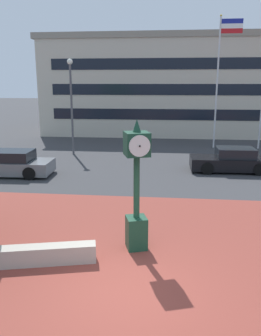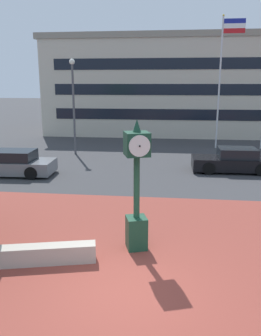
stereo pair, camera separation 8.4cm
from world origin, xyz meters
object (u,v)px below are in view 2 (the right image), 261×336
Objects in this scene: car_street_mid at (234,161)px; street_clock at (137,188)px; flagpole_primary at (222,73)px; car_street_near at (12,164)px; civic_building at (195,86)px; street_lamp_post at (73,97)px.

street_clock is at bearing 154.57° from car_street_mid.
car_street_mid is at bearing -90.85° from flagpole_primary.
car_street_near is 21.32m from civic_building.
car_street_mid is 8.49m from flagpole_primary.
flagpole_primary reaches higher than civic_building.
street_lamp_post reaches higher than street_clock.
car_street_near is 1.05× the size of car_street_mid.
car_street_near is 0.16× the size of civic_building.
civic_building reaches higher than street_lamp_post.
car_street_near is at bearing -119.67° from civic_building.
flagpole_primary is at bearing 57.20° from street_clock.
street_lamp_post is (-8.56, -12.64, -0.58)m from civic_building.
street_clock is 10.38m from car_street_near.
street_clock is 14.18m from street_lamp_post.
street_lamp_post reaches higher than car_street_near.
street_clock is at bearing -137.93° from car_street_near.
street_lamp_post is (1.83, 5.59, 3.20)m from car_street_near.
car_street_mid is at bearing -86.10° from civic_building.
civic_building is at bearing -31.85° from car_street_near.
street_lamp_post is at bearing 94.71° from street_clock.
street_lamp_post is at bearing 68.77° from car_street_mid.
car_street_mid is 10.80m from street_lamp_post.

